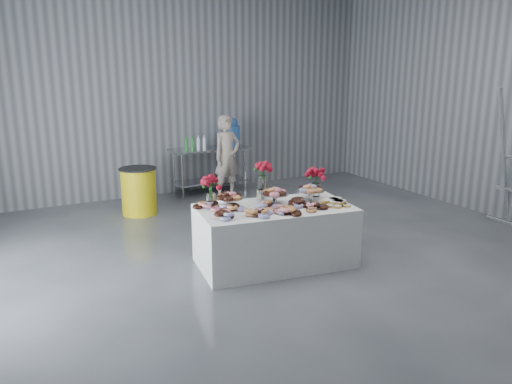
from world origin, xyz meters
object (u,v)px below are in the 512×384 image
Objects in this scene: person at (227,157)px; display_table at (275,236)px; prep_table at (210,162)px; water_jug at (233,133)px; trash_barrel at (139,191)px.

display_table is at bearing -115.96° from person.
water_jug is at bearing -0.00° from prep_table.
water_jug is at bearing 41.95° from person.
display_table is at bearing -100.04° from prep_table.
person is at bearing -126.34° from water_jug.
person reaches higher than water_jug.
person is 1.96× the size of trash_barrel.
water_jug is 0.36× the size of person.
prep_table is at bearing 180.00° from water_jug.
water_jug reaches higher than prep_table.
person is (0.83, 3.27, 0.40)m from display_table.
trash_barrel reaches higher than display_table.
display_table is at bearing -72.30° from trash_barrel.
person reaches higher than display_table.
trash_barrel is at bearing 107.70° from display_table.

